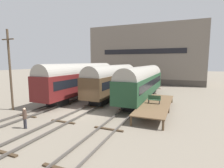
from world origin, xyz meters
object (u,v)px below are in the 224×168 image
(bench, at_px, (154,99))
(train_car_brown, at_px, (113,79))
(train_car_green, at_px, (143,81))
(train_car_maroon, at_px, (82,78))
(utility_pole, at_px, (10,69))
(person_worker, at_px, (25,116))

(bench, bearing_deg, train_car_brown, 142.22)
(train_car_green, bearing_deg, train_car_maroon, -168.50)
(train_car_green, relative_size, utility_pole, 1.96)
(person_worker, relative_size, utility_pole, 0.20)
(train_car_maroon, height_order, bench, train_car_maroon)
(train_car_maroon, distance_m, bench, 12.75)
(train_car_green, xyz_separation_m, train_car_maroon, (-9.36, -1.90, 0.23))
(utility_pole, bearing_deg, bench, 19.86)
(train_car_green, distance_m, bench, 6.62)
(utility_pole, bearing_deg, train_car_green, 41.79)
(bench, height_order, utility_pole, utility_pole)
(train_car_brown, relative_size, bench, 11.04)
(train_car_brown, distance_m, bench, 9.37)
(train_car_maroon, height_order, utility_pole, utility_pole)
(person_worker, distance_m, utility_pole, 8.13)
(train_car_maroon, distance_m, person_worker, 13.73)
(bench, xyz_separation_m, utility_pole, (-15.52, -5.61, 3.34))
(train_car_maroon, bearing_deg, train_car_brown, 19.59)
(train_car_maroon, bearing_deg, bench, -18.46)
(train_car_green, height_order, bench, train_car_green)
(person_worker, bearing_deg, bench, 45.04)
(train_car_green, height_order, person_worker, train_car_green)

